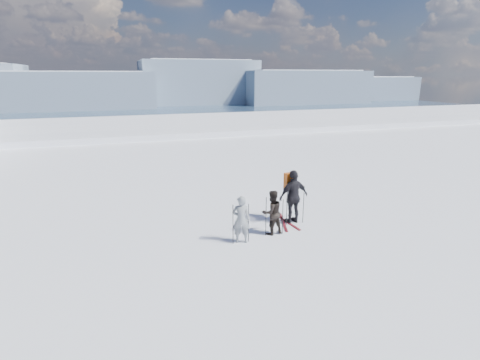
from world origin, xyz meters
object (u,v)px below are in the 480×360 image
object	(u,v)px
skis_loose	(285,222)
skier_pack	(294,197)
skier_grey	(241,219)
skier_dark	(272,212)

from	to	relation	value
skis_loose	skier_pack	bearing A→B (deg)	-19.77
skier_pack	skis_loose	distance (m)	0.99
skier_grey	skier_dark	bearing A→B (deg)	-150.46
skier_grey	skier_dark	xyz separation A→B (m)	(1.17, 0.31, -0.02)
skier_pack	skis_loose	xyz separation A→B (m)	(-0.25, 0.09, -0.95)
skier_grey	skis_loose	world-z (taller)	skier_grey
skier_grey	skier_pack	world-z (taller)	skier_pack
skier_grey	skier_dark	distance (m)	1.21
skier_dark	skis_loose	xyz separation A→B (m)	(0.86, 0.75, -0.74)
skier_pack	skier_grey	bearing A→B (deg)	16.15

